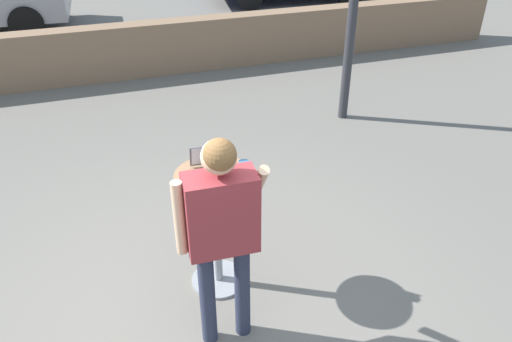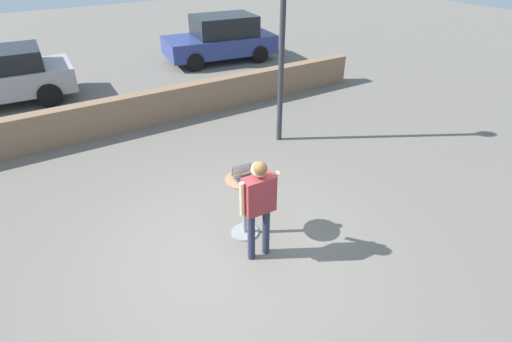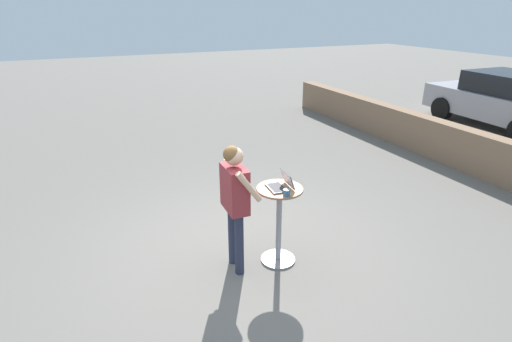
{
  "view_description": "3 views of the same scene",
  "coord_description": "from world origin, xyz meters",
  "px_view_note": "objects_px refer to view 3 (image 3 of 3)",
  "views": [
    {
      "loc": [
        -0.28,
        -2.62,
        2.95
      ],
      "look_at": [
        0.62,
        0.04,
        1.2
      ],
      "focal_mm": 35.0,
      "sensor_mm": 36.0,
      "label": 1
    },
    {
      "loc": [
        -2.11,
        -4.01,
        4.22
      ],
      "look_at": [
        0.55,
        0.25,
        1.17
      ],
      "focal_mm": 28.0,
      "sensor_mm": 36.0,
      "label": 2
    },
    {
      "loc": [
        4.26,
        -1.76,
        3.07
      ],
      "look_at": [
        0.22,
        0.11,
        1.24
      ],
      "focal_mm": 28.0,
      "sensor_mm": 36.0,
      "label": 3
    }
  ],
  "objects_px": {
    "cafe_table": "(279,219)",
    "standing_person": "(235,193)",
    "coffee_mug": "(287,193)",
    "parked_car_near_street": "(507,100)",
    "laptop": "(281,185)"
  },
  "relations": [
    {
      "from": "laptop",
      "to": "coffee_mug",
      "type": "height_order",
      "value": "laptop"
    },
    {
      "from": "parked_car_near_street",
      "to": "laptop",
      "type": "bearing_deg",
      "value": -70.94
    },
    {
      "from": "laptop",
      "to": "coffee_mug",
      "type": "distance_m",
      "value": 0.22
    },
    {
      "from": "coffee_mug",
      "to": "laptop",
      "type": "bearing_deg",
      "value": 169.55
    },
    {
      "from": "laptop",
      "to": "coffee_mug",
      "type": "bearing_deg",
      "value": -10.45
    },
    {
      "from": "standing_person",
      "to": "parked_car_near_street",
      "type": "bearing_deg",
      "value": 107.41
    },
    {
      "from": "coffee_mug",
      "to": "standing_person",
      "type": "distance_m",
      "value": 0.61
    },
    {
      "from": "standing_person",
      "to": "parked_car_near_street",
      "type": "xyz_separation_m",
      "value": [
        -2.82,
        9.01,
        -0.28
      ]
    },
    {
      "from": "cafe_table",
      "to": "standing_person",
      "type": "height_order",
      "value": "standing_person"
    },
    {
      "from": "cafe_table",
      "to": "standing_person",
      "type": "distance_m",
      "value": 0.71
    },
    {
      "from": "cafe_table",
      "to": "laptop",
      "type": "height_order",
      "value": "laptop"
    },
    {
      "from": "cafe_table",
      "to": "coffee_mug",
      "type": "height_order",
      "value": "coffee_mug"
    },
    {
      "from": "cafe_table",
      "to": "coffee_mug",
      "type": "bearing_deg",
      "value": -7.79
    },
    {
      "from": "coffee_mug",
      "to": "parked_car_near_street",
      "type": "height_order",
      "value": "parked_car_near_street"
    },
    {
      "from": "standing_person",
      "to": "parked_car_near_street",
      "type": "relative_size",
      "value": 0.4
    }
  ]
}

